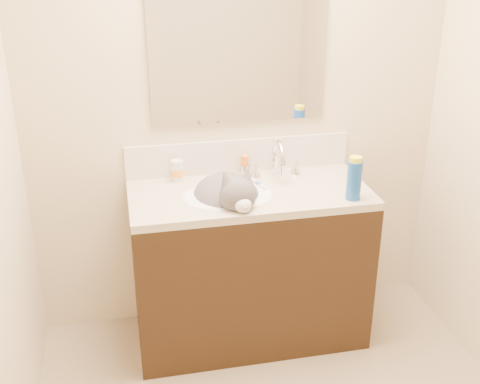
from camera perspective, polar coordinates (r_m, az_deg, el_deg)
name	(u,v)px	position (r m, az deg, el deg)	size (l,w,h in m)	color
room_shell	(320,130)	(1.90, 7.59, 5.81)	(2.24, 2.54, 2.52)	beige
vanity_cabinet	(249,268)	(3.21, 0.87, -7.25)	(1.20, 0.55, 0.82)	black
counter_slab	(250,194)	(3.01, 0.92, -0.22)	(1.20, 0.55, 0.04)	#C2B599
basin	(227,208)	(2.98, -1.21, -1.53)	(0.45, 0.36, 0.14)	white
faucet	(278,162)	(3.13, 3.60, 2.83)	(0.28, 0.20, 0.21)	silver
cat	(229,198)	(2.95, -1.06, -0.59)	(0.42, 0.49, 0.35)	#4C4A4C
backsplash	(239,156)	(3.20, -0.10, 3.46)	(1.20, 0.02, 0.18)	silver
mirror	(239,43)	(3.05, -0.11, 13.92)	(0.90, 0.02, 0.80)	white
pill_bottle	(177,171)	(3.11, -5.97, 2.03)	(0.06, 0.06, 0.11)	silver
pill_label	(177,173)	(3.12, -5.96, 1.85)	(0.06, 0.06, 0.04)	orange
silver_jar	(246,170)	(3.18, 0.55, 2.10)	(0.05, 0.05, 0.05)	#B7B7BC
amber_bottle	(245,165)	(3.18, 0.45, 2.59)	(0.04, 0.04, 0.11)	orange
toothbrush	(258,184)	(3.07, 1.75, 0.80)	(0.02, 0.15, 0.01)	silver
toothbrush_head	(258,183)	(3.07, 1.75, 0.85)	(0.02, 0.03, 0.02)	#5D7FC6
spray_can	(354,180)	(2.92, 10.76, 1.09)	(0.07, 0.07, 0.19)	#174AA4
spray_cap	(356,160)	(2.89, 10.91, 2.95)	(0.06, 0.06, 0.04)	yellow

